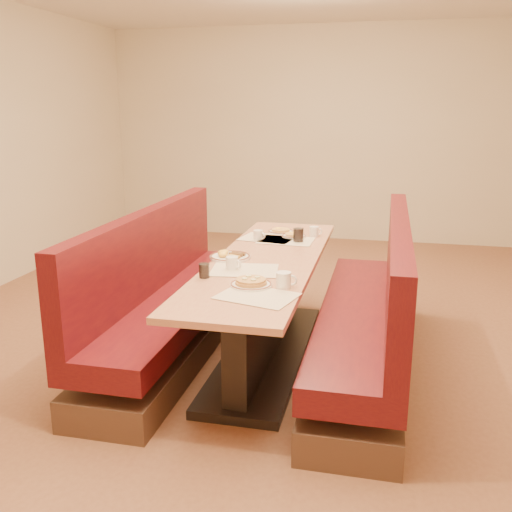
% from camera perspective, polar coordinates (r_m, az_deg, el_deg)
% --- Properties ---
extents(ground, '(8.00, 8.00, 0.00)m').
position_cam_1_polar(ground, '(4.22, 0.97, -10.15)').
color(ground, '#9E6647').
rests_on(ground, ground).
extents(room_envelope, '(6.04, 8.04, 2.82)m').
position_cam_1_polar(room_envelope, '(3.83, 1.10, 17.05)').
color(room_envelope, beige).
rests_on(room_envelope, ground).
extents(diner_table, '(0.70, 2.50, 0.75)m').
position_cam_1_polar(diner_table, '(4.08, 0.99, -5.38)').
color(diner_table, black).
rests_on(diner_table, ground).
extents(booth_left, '(0.55, 2.50, 1.05)m').
position_cam_1_polar(booth_left, '(4.29, -8.66, -4.72)').
color(booth_left, '#4C3326').
rests_on(booth_left, ground).
extents(booth_right, '(0.55, 2.50, 1.05)m').
position_cam_1_polar(booth_right, '(4.01, 11.35, -6.26)').
color(booth_right, '#4C3326').
rests_on(booth_right, ground).
extents(placemat_near_left, '(0.46, 0.37, 0.00)m').
position_cam_1_polar(placemat_near_left, '(3.68, -1.16, -1.41)').
color(placemat_near_left, beige).
rests_on(placemat_near_left, diner_table).
extents(placemat_near_right, '(0.48, 0.41, 0.00)m').
position_cam_1_polar(placemat_near_right, '(3.19, 0.10, -4.01)').
color(placemat_near_right, beige).
rests_on(placemat_near_right, diner_table).
extents(placemat_far_left, '(0.46, 0.37, 0.00)m').
position_cam_1_polar(placemat_far_left, '(4.56, 1.13, 1.80)').
color(placemat_far_left, beige).
rests_on(placemat_far_left, diner_table).
extents(placemat_far_right, '(0.43, 0.33, 0.00)m').
position_cam_1_polar(placemat_far_right, '(4.49, 3.02, 1.56)').
color(placemat_far_right, beige).
rests_on(placemat_far_right, diner_table).
extents(pancake_plate, '(0.25, 0.25, 0.06)m').
position_cam_1_polar(pancake_plate, '(3.36, -0.50, -2.74)').
color(pancake_plate, white).
rests_on(pancake_plate, diner_table).
extents(eggs_plate, '(0.28, 0.28, 0.06)m').
position_cam_1_polar(eggs_plate, '(3.97, -2.66, -0.01)').
color(eggs_plate, white).
rests_on(eggs_plate, diner_table).
extents(extra_plate_mid, '(0.20, 0.20, 0.04)m').
position_cam_1_polar(extra_plate_mid, '(4.62, 3.81, 2.06)').
color(extra_plate_mid, white).
rests_on(extra_plate_mid, diner_table).
extents(extra_plate_far, '(0.22, 0.22, 0.04)m').
position_cam_1_polar(extra_plate_far, '(4.78, 2.49, 2.50)').
color(extra_plate_far, white).
rests_on(extra_plate_far, diner_table).
extents(coffee_mug_a, '(0.13, 0.09, 0.10)m').
position_cam_1_polar(coffee_mug_a, '(3.32, 2.84, -2.40)').
color(coffee_mug_a, white).
rests_on(coffee_mug_a, diner_table).
extents(coffee_mug_b, '(0.11, 0.08, 0.09)m').
position_cam_1_polar(coffee_mug_b, '(3.69, -2.38, -0.71)').
color(coffee_mug_b, white).
rests_on(coffee_mug_b, diner_table).
extents(coffee_mug_c, '(0.11, 0.07, 0.08)m').
position_cam_1_polar(coffee_mug_c, '(4.66, 5.85, 2.47)').
color(coffee_mug_c, white).
rests_on(coffee_mug_c, diner_table).
extents(coffee_mug_d, '(0.10, 0.07, 0.08)m').
position_cam_1_polar(coffee_mug_d, '(4.50, 0.25, 2.11)').
color(coffee_mug_d, white).
rests_on(coffee_mug_d, diner_table).
extents(soda_tumbler_near, '(0.07, 0.07, 0.09)m').
position_cam_1_polar(soda_tumbler_near, '(3.54, -5.21, -1.47)').
color(soda_tumbler_near, black).
rests_on(soda_tumbler_near, diner_table).
extents(soda_tumbler_mid, '(0.08, 0.08, 0.11)m').
position_cam_1_polar(soda_tumbler_mid, '(4.45, 4.26, 2.08)').
color(soda_tumbler_mid, black).
rests_on(soda_tumbler_mid, diner_table).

